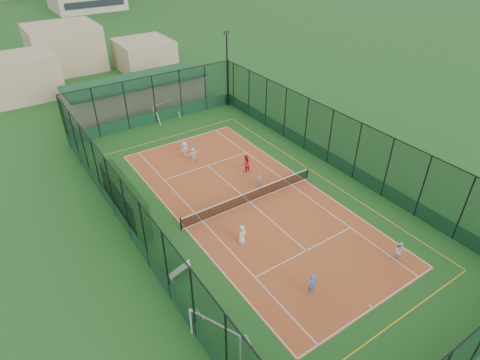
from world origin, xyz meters
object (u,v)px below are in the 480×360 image
at_px(child_near_left, 242,234).
at_px(child_near_mid, 312,284).
at_px(child_near_right, 400,252).
at_px(futsal_goal_far, 164,111).
at_px(child_far_right, 259,180).
at_px(child_far_left, 185,149).
at_px(coach, 246,163).
at_px(futsal_goal_near, 215,335).
at_px(clubhouse, 137,93).
at_px(white_bench, 179,270).
at_px(floodlight_ne, 227,70).
at_px(child_far_back, 193,155).

relative_size(child_near_left, child_near_mid, 1.00).
bearing_deg(child_near_mid, child_near_right, -17.55).
height_order(futsal_goal_far, child_far_right, futsal_goal_far).
height_order(child_near_right, child_far_left, child_near_right).
distance_m(child_near_right, coach, 14.15).
bearing_deg(futsal_goal_near, clubhouse, -40.19).
relative_size(clubhouse, white_bench, 9.69).
height_order(futsal_goal_far, child_near_mid, futsal_goal_far).
xyz_separation_m(futsal_goal_near, child_near_right, (12.71, -1.19, -0.25)).
bearing_deg(futsal_goal_near, child_far_right, -69.82).
xyz_separation_m(white_bench, coach, (10.03, 7.46, 0.34)).
bearing_deg(futsal_goal_far, child_near_right, -98.29).
height_order(floodlight_ne, child_near_mid, floodlight_ne).
bearing_deg(white_bench, floodlight_ne, 35.92).
distance_m(white_bench, child_near_right, 13.70).
height_order(futsal_goal_near, coach, futsal_goal_near).
bearing_deg(futsal_goal_far, clubhouse, 88.35).
xyz_separation_m(white_bench, child_near_left, (4.77, 0.27, 0.28)).
height_order(child_near_left, child_far_right, child_near_left).
xyz_separation_m(white_bench, child_far_right, (9.62, 4.98, 0.20)).
distance_m(child_near_mid, coach, 13.65).
distance_m(white_bench, coach, 12.51).
height_order(white_bench, child_near_right, child_near_right).
height_order(floodlight_ne, futsal_goal_near, floodlight_ne).
xyz_separation_m(floodlight_ne, child_far_back, (-9.24, -8.89, -3.44)).
height_order(clubhouse, coach, clubhouse).
height_order(clubhouse, futsal_goal_far, clubhouse).
xyz_separation_m(futsal_goal_near, child_near_left, (5.45, 5.63, -0.25)).
relative_size(futsal_goal_far, child_far_back, 2.05).
xyz_separation_m(futsal_goal_near, futsal_goal_far, (9.56, 26.43, -0.09)).
bearing_deg(futsal_goal_near, child_near_mid, -115.92).
height_order(clubhouse, futsal_goal_near, clubhouse).
height_order(child_near_right, child_far_right, child_near_right).
bearing_deg(child_near_left, child_near_right, -67.23).
bearing_deg(child_near_left, child_near_mid, -105.01).
height_order(child_far_right, child_far_back, child_far_back).
height_order(futsal_goal_far, coach, futsal_goal_far).
height_order(futsal_goal_far, child_far_back, futsal_goal_far).
bearing_deg(child_far_back, child_near_left, 73.21).
relative_size(clubhouse, child_far_left, 10.87).
bearing_deg(child_near_right, white_bench, -173.75).
relative_size(futsal_goal_near, child_far_right, 2.39).
bearing_deg(child_near_right, child_far_right, 136.60).
height_order(child_near_mid, child_far_right, child_near_mid).
xyz_separation_m(child_near_left, child_near_right, (7.26, -6.81, -0.01)).
bearing_deg(white_bench, child_near_left, -11.94).
distance_m(floodlight_ne, child_far_left, 12.57).
distance_m(futsal_goal_near, child_far_right, 14.60).
bearing_deg(clubhouse, child_near_left, -96.80).
bearing_deg(white_bench, clubhouse, 57.98).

